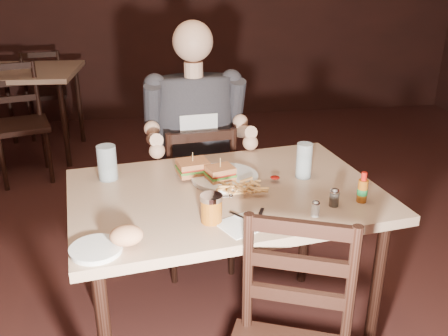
{
  "coord_description": "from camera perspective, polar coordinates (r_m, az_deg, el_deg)",
  "views": [
    {
      "loc": [
        -0.4,
        -1.93,
        1.64
      ],
      "look_at": [
        -0.12,
        -0.07,
        0.85
      ],
      "focal_mm": 40.0,
      "sensor_mm": 36.0,
      "label": 1
    }
  ],
  "objects": [
    {
      "name": "dinner_plate",
      "position": [
        2.13,
        0.05,
        -1.17
      ],
      "size": [
        0.32,
        0.32,
        0.02
      ],
      "primitive_type": "cylinder",
      "rotation": [
        0.0,
        0.0,
        0.14
      ],
      "color": "white",
      "rests_on": "main_table"
    },
    {
      "name": "fork",
      "position": [
        1.81,
        3.99,
        -5.92
      ],
      "size": [
        0.08,
        0.17,
        0.01
      ],
      "primitive_type": "cube",
      "rotation": [
        0.0,
        0.0,
        -0.38
      ],
      "color": "silver",
      "rests_on": "napkin"
    },
    {
      "name": "syrup_dispenser",
      "position": [
        1.78,
        -1.44,
        -4.64
      ],
      "size": [
        0.09,
        0.09,
        0.1
      ],
      "primitive_type": null,
      "rotation": [
        0.0,
        0.0,
        0.14
      ],
      "color": "#904810",
      "rests_on": "main_table"
    },
    {
      "name": "hot_sauce",
      "position": [
        1.99,
        15.59,
        -2.12
      ],
      "size": [
        0.04,
        0.04,
        0.12
      ],
      "primitive_type": null,
      "rotation": [
        0.0,
        0.0,
        0.14
      ],
      "color": "#904810",
      "rests_on": "main_table"
    },
    {
      "name": "sandwich_left",
      "position": [
        2.13,
        -3.59,
        0.65
      ],
      "size": [
        0.15,
        0.13,
        0.11
      ],
      "primitive_type": null,
      "rotation": [
        0.0,
        0.0,
        0.2
      ],
      "color": "#B87649",
      "rests_on": "dinner_plate"
    },
    {
      "name": "chair_far",
      "position": [
        2.77,
        -3.21,
        -3.12
      ],
      "size": [
        0.44,
        0.48,
        0.87
      ],
      "primitive_type": null,
      "rotation": [
        0.0,
        0.0,
        3.24
      ],
      "color": "black",
      "rests_on": "ground"
    },
    {
      "name": "napkin",
      "position": [
        1.78,
        2.08,
        -6.52
      ],
      "size": [
        0.2,
        0.2,
        0.0
      ],
      "primitive_type": "cube",
      "rotation": [
        0.0,
        0.0,
        0.46
      ],
      "color": "white",
      "rests_on": "main_table"
    },
    {
      "name": "sandwich_right",
      "position": [
        2.07,
        -0.42,
        -0.17
      ],
      "size": [
        0.13,
        0.12,
        0.1
      ],
      "primitive_type": null,
      "rotation": [
        0.0,
        0.0,
        0.29
      ],
      "color": "#B87649",
      "rests_on": "dinner_plate"
    },
    {
      "name": "main_table",
      "position": [
        2.07,
        0.21,
        -4.58
      ],
      "size": [
        1.35,
        1.0,
        0.77
      ],
      "rotation": [
        0.0,
        0.0,
        0.14
      ],
      "color": "tan",
      "rests_on": "ground"
    },
    {
      "name": "knife",
      "position": [
        1.8,
        2.98,
        -6.07
      ],
      "size": [
        0.13,
        0.16,
        0.0
      ],
      "primitive_type": "cube",
      "rotation": [
        0.0,
        0.0,
        0.67
      ],
      "color": "silver",
      "rests_on": "napkin"
    },
    {
      "name": "bg_table",
      "position": [
        4.65,
        -21.28,
        9.36
      ],
      "size": [
        0.86,
        0.86,
        0.77
      ],
      "rotation": [
        0.0,
        0.0,
        -0.07
      ],
      "color": "tan",
      "rests_on": "ground"
    },
    {
      "name": "glass_left",
      "position": [
        2.17,
        -13.21,
        0.59
      ],
      "size": [
        0.09,
        0.09,
        0.15
      ],
      "primitive_type": "cylinder",
      "rotation": [
        0.0,
        0.0,
        0.14
      ],
      "color": "silver",
      "rests_on": "main_table"
    },
    {
      "name": "bg_chair_near",
      "position": [
        4.19,
        -22.28,
        4.56
      ],
      "size": [
        0.53,
        0.55,
        0.9
      ],
      "primitive_type": null,
      "rotation": [
        0.0,
        0.0,
        0.28
      ],
      "color": "black",
      "rests_on": "ground"
    },
    {
      "name": "salt_shaker",
      "position": [
        1.86,
        10.41,
        -4.62
      ],
      "size": [
        0.04,
        0.04,
        0.06
      ],
      "primitive_type": null,
      "rotation": [
        0.0,
        0.0,
        0.14
      ],
      "color": "white",
      "rests_on": "main_table"
    },
    {
      "name": "bg_chair_far",
      "position": [
        5.23,
        -19.71,
        8.08
      ],
      "size": [
        0.46,
        0.49,
        0.86
      ],
      "primitive_type": null,
      "rotation": [
        0.0,
        0.0,
        3.29
      ],
      "color": "black",
      "rests_on": "ground"
    },
    {
      "name": "glass_right",
      "position": [
        2.15,
        9.14,
        0.83
      ],
      "size": [
        0.08,
        0.08,
        0.15
      ],
      "primitive_type": "cylinder",
      "rotation": [
        0.0,
        0.0,
        0.14
      ],
      "color": "silver",
      "rests_on": "main_table"
    },
    {
      "name": "diner",
      "position": [
        2.55,
        -3.23,
        6.08
      ],
      "size": [
        0.57,
        0.47,
        0.92
      ],
      "primitive_type": null,
      "rotation": [
        0.0,
        0.0,
        0.1
      ],
      "color": "#2D2D32",
      "rests_on": "chair_far"
    },
    {
      "name": "room_shell",
      "position": [
        1.99,
        3.24,
        15.78
      ],
      "size": [
        7.0,
        7.0,
        7.0
      ],
      "color": "black",
      "rests_on": "ground"
    },
    {
      "name": "pepper_shaker",
      "position": [
        1.94,
        12.49,
        -3.36
      ],
      "size": [
        0.04,
        0.04,
        0.07
      ],
      "primitive_type": null,
      "rotation": [
        0.0,
        0.0,
        0.14
      ],
      "color": "#38332D",
      "rests_on": "main_table"
    },
    {
      "name": "ketchup_dollop",
      "position": [
        2.11,
        5.85,
        -1.09
      ],
      "size": [
        0.05,
        0.05,
        0.01
      ],
      "primitive_type": "ellipsoid",
      "rotation": [
        0.0,
        0.0,
        0.14
      ],
      "color": "maroon",
      "rests_on": "dinner_plate"
    },
    {
      "name": "fries_pile",
      "position": [
        2.0,
        2.17,
        -1.98
      ],
      "size": [
        0.24,
        0.19,
        0.04
      ],
      "primitive_type": null,
      "rotation": [
        0.0,
        0.0,
        0.14
      ],
      "color": "tan",
      "rests_on": "dinner_plate"
    },
    {
      "name": "side_plate",
      "position": [
        1.68,
        -14.39,
        -9.08
      ],
      "size": [
        0.19,
        0.19,
        0.01
      ],
      "primitive_type": "cylinder",
      "rotation": [
        0.0,
        0.0,
        0.14
      ],
      "color": "white",
      "rests_on": "main_table"
    },
    {
      "name": "bread_roll",
      "position": [
        1.66,
        -11.09,
        -7.57
      ],
      "size": [
        0.12,
        0.1,
        0.07
      ],
      "primitive_type": "ellipsoid",
      "rotation": [
        0.0,
        0.0,
        0.14
      ],
      "color": "tan",
      "rests_on": "side_plate"
    }
  ]
}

